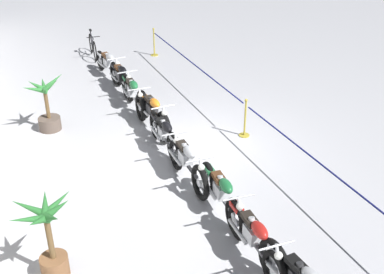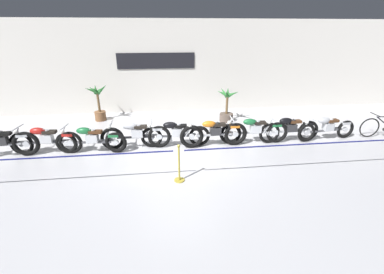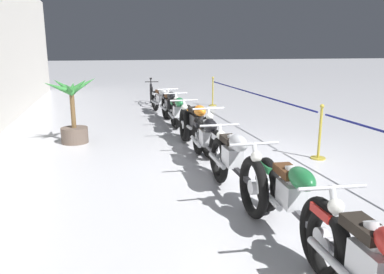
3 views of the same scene
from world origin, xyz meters
name	(u,v)px [view 2 (image 2 of 3)]	position (x,y,z in m)	size (l,w,h in m)	color
ground_plane	(177,156)	(0.00, 0.00, 0.00)	(120.00, 120.00, 0.00)	silver
back_wall	(169,67)	(0.00, 5.12, 2.10)	(28.00, 0.29, 4.20)	silver
motorcycle_silver_0	(0,143)	(-5.44, 0.56, 0.49)	(2.25, 0.62, 0.98)	black
motorcycle_red_1	(45,140)	(-4.16, 0.67, 0.48)	(2.27, 0.62, 0.95)	black
motorcycle_green_2	(91,140)	(-2.74, 0.57, 0.45)	(2.28, 0.62, 0.93)	black
motorcycle_silver_3	(136,135)	(-1.34, 0.74, 0.48)	(2.33, 0.62, 0.97)	black
motorcycle_black_4	(175,134)	(-0.01, 0.75, 0.47)	(2.35, 0.62, 0.94)	black
motorcycle_orange_5	(214,133)	(1.28, 0.59, 0.49)	(2.34, 0.62, 0.98)	black
motorcycle_green_6	(254,131)	(2.72, 0.70, 0.47)	(2.43, 0.62, 0.96)	black
motorcycle_black_7	(289,129)	(4.00, 0.67, 0.48)	(2.22, 0.62, 0.96)	black
motorcycle_silver_8	(327,128)	(5.43, 0.69, 0.46)	(2.29, 0.63, 0.92)	black
bicycle	(383,127)	(7.70, 0.69, 0.39)	(1.76, 0.48, 0.97)	black
potted_palm_left_of_row	(99,103)	(-3.15, 3.95, 0.80)	(0.93, 1.07, 1.59)	brown
potted_palm_right_of_row	(227,107)	(2.36, 3.14, 0.62)	(0.97, 1.13, 1.51)	brown
stanchion_far_left	(117,158)	(-1.60, -1.45, 0.77)	(13.99, 0.28, 1.05)	gold
stanchion_mid_left	(179,169)	(-0.05, -1.45, 0.36)	(0.28, 0.28, 1.05)	gold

